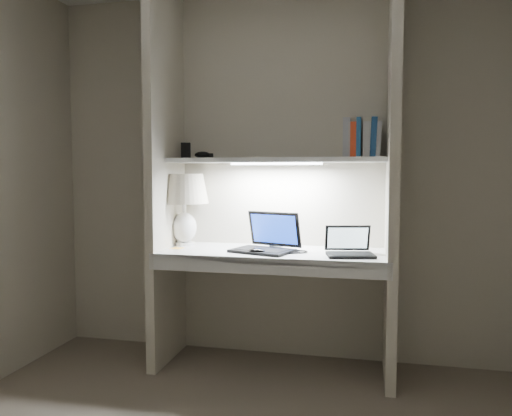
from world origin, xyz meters
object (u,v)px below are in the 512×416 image
(table_lamp, at_px, (184,197))
(laptop_main, at_px, (267,242))
(book_row, at_px, (362,139))
(speaker, at_px, (276,238))
(laptop_netbook, at_px, (349,249))

(table_lamp, relative_size, laptop_main, 1.10)
(book_row, bearing_deg, table_lamp, -175.05)
(laptop_main, relative_size, book_row, 1.75)
(table_lamp, xyz_separation_m, speaker, (0.63, 0.06, -0.27))
(speaker, height_order, book_row, book_row)
(table_lamp, distance_m, laptop_main, 0.67)
(laptop_netbook, distance_m, book_row, 0.73)
(table_lamp, distance_m, speaker, 0.69)
(speaker, bearing_deg, book_row, -11.57)
(book_row, bearing_deg, laptop_netbook, -102.15)
(speaker, bearing_deg, laptop_netbook, -41.58)
(laptop_main, height_order, speaker, laptop_main)
(speaker, xyz_separation_m, book_row, (0.55, 0.05, 0.65))
(table_lamp, relative_size, speaker, 3.88)
(table_lamp, xyz_separation_m, laptop_netbook, (1.12, -0.18, -0.29))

